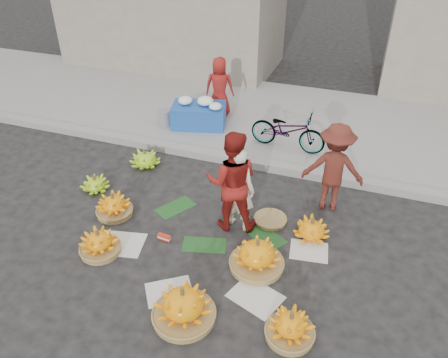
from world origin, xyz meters
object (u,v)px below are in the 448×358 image
(bicycle, at_px, (288,130))
(banana_bunch_0, at_px, (114,206))
(vendor_cream, at_px, (239,189))
(banana_bunch_4, at_px, (257,255))
(flower_table, at_px, (199,114))

(bicycle, bearing_deg, banana_bunch_0, 148.22)
(banana_bunch_0, xyz_separation_m, vendor_cream, (1.99, 0.41, 0.53))
(banana_bunch_0, height_order, banana_bunch_4, banana_bunch_4)
(banana_bunch_0, xyz_separation_m, flower_table, (0.16, 3.25, 0.22))
(flower_table, relative_size, bicycle, 0.85)
(vendor_cream, height_order, flower_table, vendor_cream)
(vendor_cream, xyz_separation_m, flower_table, (-1.83, 2.84, -0.31))
(flower_table, distance_m, bicycle, 2.06)
(banana_bunch_4, bearing_deg, bicycle, 95.70)
(bicycle, bearing_deg, vendor_cream, -179.38)
(flower_table, bearing_deg, banana_bunch_0, -107.44)
(banana_bunch_0, xyz_separation_m, banana_bunch_4, (2.52, -0.37, 0.05))
(banana_bunch_4, relative_size, bicycle, 0.50)
(banana_bunch_0, height_order, bicycle, bicycle)
(banana_bunch_0, relative_size, vendor_cream, 0.45)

